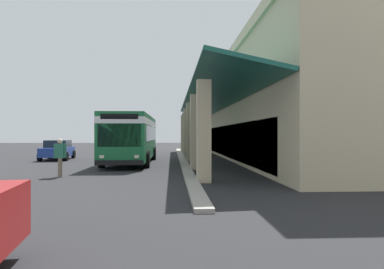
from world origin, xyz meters
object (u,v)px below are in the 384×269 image
(pedestrian, at_px, (60,155))
(potted_palm, at_px, (191,147))
(transit_bus, at_px, (132,135))
(parked_sedan_blue, at_px, (58,150))

(pedestrian, xyz_separation_m, potted_palm, (-20.31, 6.85, -0.30))
(transit_bus, relative_size, pedestrian, 6.59)
(transit_bus, relative_size, parked_sedan_blue, 2.47)
(transit_bus, xyz_separation_m, potted_palm, (-12.27, 4.56, -1.19))
(transit_bus, height_order, parked_sedan_blue, transit_bus)
(parked_sedan_blue, bearing_deg, transit_bus, 59.12)
(transit_bus, bearing_deg, pedestrian, -15.94)
(transit_bus, bearing_deg, potted_palm, 159.62)
(parked_sedan_blue, relative_size, potted_palm, 1.46)
(pedestrian, bearing_deg, potted_palm, 161.35)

